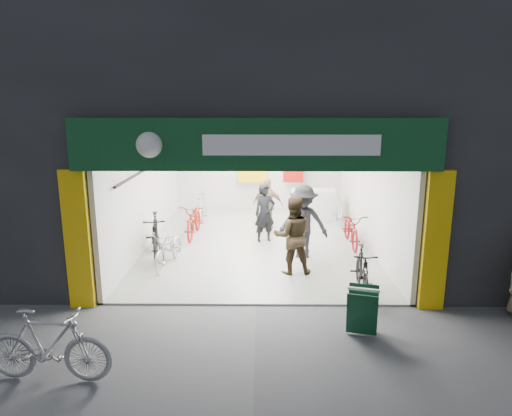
{
  "coord_description": "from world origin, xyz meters",
  "views": [
    {
      "loc": [
        0.09,
        -7.97,
        3.75
      ],
      "look_at": [
        -0.02,
        1.5,
        1.55
      ],
      "focal_mm": 32.0,
      "sensor_mm": 36.0,
      "label": 1
    }
  ],
  "objects_px": {
    "bike_left_front": "(169,248)",
    "parked_bike": "(48,345)",
    "bike_right_front": "(362,271)",
    "sandwich_board": "(362,309)"
  },
  "relations": [
    {
      "from": "bike_left_front",
      "to": "parked_bike",
      "type": "height_order",
      "value": "parked_bike"
    },
    {
      "from": "bike_left_front",
      "to": "bike_right_front",
      "type": "relative_size",
      "value": 1.05
    },
    {
      "from": "bike_left_front",
      "to": "bike_right_front",
      "type": "height_order",
      "value": "bike_right_front"
    },
    {
      "from": "bike_right_front",
      "to": "sandwich_board",
      "type": "bearing_deg",
      "value": -97.86
    },
    {
      "from": "bike_left_front",
      "to": "sandwich_board",
      "type": "xyz_separation_m",
      "value": [
        3.82,
        -3.13,
        -0.02
      ]
    },
    {
      "from": "bike_left_front",
      "to": "bike_right_front",
      "type": "bearing_deg",
      "value": -11.02
    },
    {
      "from": "bike_left_front",
      "to": "sandwich_board",
      "type": "relative_size",
      "value": 2.18
    },
    {
      "from": "parked_bike",
      "to": "sandwich_board",
      "type": "height_order",
      "value": "parked_bike"
    },
    {
      "from": "bike_right_front",
      "to": "parked_bike",
      "type": "relative_size",
      "value": 0.91
    },
    {
      "from": "parked_bike",
      "to": "bike_right_front",
      "type": "bearing_deg",
      "value": -55.17
    }
  ]
}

